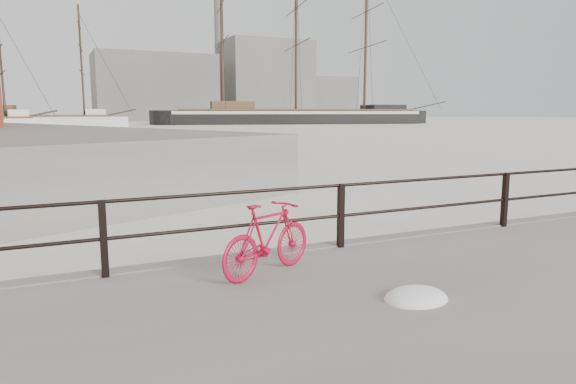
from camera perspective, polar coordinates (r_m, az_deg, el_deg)
name	(u,v)px	position (r m, az deg, el deg)	size (l,w,h in m)	color
ground	(496,243)	(10.52, 22.06, -5.24)	(400.00, 400.00, 0.00)	white
guardrail	(505,200)	(10.25, 22.95, -0.80)	(28.00, 0.10, 1.00)	black
bicycle	(268,238)	(6.68, -2.26, -5.17)	(1.59, 0.24, 0.96)	red
barque_black	(296,124)	(106.36, 0.88, 7.57)	(65.33, 21.38, 36.60)	black
schooner_mid	(43,128)	(88.90, -25.58, 6.45)	(27.16, 11.49, 19.69)	silver
industrial_west	(155,88)	(149.61, -14.58, 11.12)	(32.00, 18.00, 18.00)	gray
industrial_mid	(265,81)	(164.55, -2.61, 12.21)	(26.00, 20.00, 24.00)	gray
industrial_east	(321,98)	(178.77, 3.73, 10.33)	(20.00, 16.00, 14.00)	gray
smokestack	(219,48)	(165.70, -7.64, 15.59)	(2.80, 2.80, 44.00)	gray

